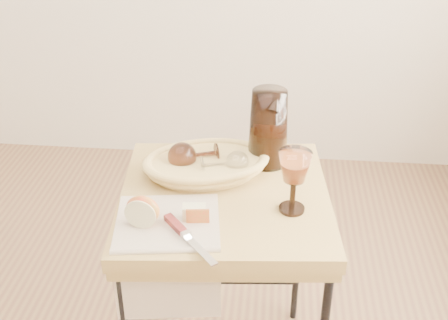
# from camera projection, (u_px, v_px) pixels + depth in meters

# --- Properties ---
(side_table) EXTENTS (0.64, 0.64, 0.75)m
(side_table) POSITION_uv_depth(u_px,v_px,m) (225.00, 292.00, 1.81)
(side_table) COLOR brown
(side_table) RESTS_ON floor
(tea_towel) EXTENTS (0.30, 0.28, 0.01)m
(tea_towel) POSITION_uv_depth(u_px,v_px,m) (168.00, 222.00, 1.50)
(tea_towel) COLOR beige
(tea_towel) RESTS_ON side_table
(bread_basket) EXTENTS (0.39, 0.32, 0.06)m
(bread_basket) POSITION_uv_depth(u_px,v_px,m) (206.00, 166.00, 1.70)
(bread_basket) COLOR tan
(bread_basket) RESTS_ON side_table
(goblet_lying_a) EXTENTS (0.16, 0.13, 0.09)m
(goblet_lying_a) POSITION_uv_depth(u_px,v_px,m) (197.00, 155.00, 1.70)
(goblet_lying_a) COLOR #532E22
(goblet_lying_a) RESTS_ON bread_basket
(goblet_lying_b) EXTENTS (0.13, 0.10, 0.07)m
(goblet_lying_b) POSITION_uv_depth(u_px,v_px,m) (222.00, 164.00, 1.66)
(goblet_lying_b) COLOR white
(goblet_lying_b) RESTS_ON bread_basket
(pitcher) EXTENTS (0.24, 0.29, 0.28)m
(pitcher) POSITION_uv_depth(u_px,v_px,m) (268.00, 127.00, 1.71)
(pitcher) COLOR black
(pitcher) RESTS_ON side_table
(wine_goblet) EXTENTS (0.10, 0.10, 0.18)m
(wine_goblet) POSITION_uv_depth(u_px,v_px,m) (294.00, 182.00, 1.50)
(wine_goblet) COLOR white
(wine_goblet) RESTS_ON side_table
(apple_half) EXTENTS (0.09, 0.06, 0.08)m
(apple_half) POSITION_uv_depth(u_px,v_px,m) (143.00, 210.00, 1.46)
(apple_half) COLOR red
(apple_half) RESTS_ON tea_towel
(apple_wedge) EXTENTS (0.06, 0.04, 0.04)m
(apple_wedge) POSITION_uv_depth(u_px,v_px,m) (194.00, 212.00, 1.49)
(apple_wedge) COLOR beige
(apple_wedge) RESTS_ON tea_towel
(table_knife) EXTENTS (0.16, 0.19, 0.02)m
(table_knife) POSITION_uv_depth(u_px,v_px,m) (188.00, 236.00, 1.42)
(table_knife) COLOR silver
(table_knife) RESTS_ON tea_towel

